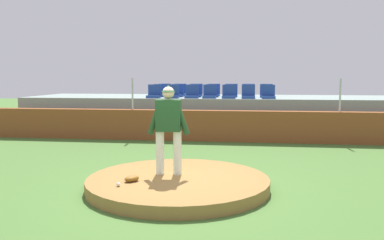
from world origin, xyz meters
The scene contains 30 objects.
ground_plane centered at (0.00, 0.00, 0.00)m, with size 60.00×60.00×0.00m, color #466F2F.
pitchers_mound centered at (0.00, 0.00, 0.11)m, with size 3.54×3.54×0.22m, color olive.
pitcher centered at (-0.23, 0.24, 1.26)m, with size 0.85×0.29×1.78m.
baseball centered at (-0.95, -0.78, 0.26)m, with size 0.07×0.07×0.07m, color white.
fielding_glove centered at (-0.80, -0.42, 0.28)m, with size 0.30×0.20×0.11m, color brown.
brick_barrier centered at (0.00, 5.89, 0.52)m, with size 16.83×0.40×1.04m, color brown.
fence_post_left centered at (-2.58, 5.89, 1.58)m, with size 0.06×0.06×1.08m, color silver.
fence_post_right centered at (4.32, 5.89, 1.58)m, with size 0.06×0.06×1.08m, color silver.
bleacher_platform centered at (0.00, 8.48, 0.69)m, with size 14.58×3.71×1.38m, color gray.
stadium_chair_0 centered at (-2.11, 7.14, 1.54)m, with size 0.48×0.44×0.50m.
stadium_chair_1 centered at (-1.41, 7.13, 1.54)m, with size 0.48×0.44×0.50m.
stadium_chair_2 centered at (-0.68, 7.17, 1.54)m, with size 0.48×0.44×0.50m.
stadium_chair_3 centered at (-0.02, 7.17, 1.54)m, with size 0.48×0.44×0.50m.
stadium_chair_4 centered at (0.68, 7.14, 1.54)m, with size 0.48×0.44×0.50m.
stadium_chair_5 centered at (1.39, 7.13, 1.54)m, with size 0.48×0.44×0.50m.
stadium_chair_6 centered at (2.11, 7.17, 1.54)m, with size 0.48×0.44×0.50m.
stadium_chair_7 centered at (-2.10, 8.03, 1.54)m, with size 0.48×0.44×0.50m.
stadium_chair_8 centered at (-1.39, 8.05, 1.54)m, with size 0.48×0.44×0.50m.
stadium_chair_9 centered at (-0.67, 8.07, 1.54)m, with size 0.48×0.44×0.50m.
stadium_chair_10 centered at (0.00, 8.07, 1.54)m, with size 0.48×0.44×0.50m.
stadium_chair_11 centered at (0.72, 8.08, 1.54)m, with size 0.48×0.44×0.50m.
stadium_chair_12 centered at (1.40, 8.03, 1.54)m, with size 0.48×0.44×0.50m.
stadium_chair_13 centered at (2.09, 8.05, 1.54)m, with size 0.48×0.44×0.50m.
stadium_chair_14 centered at (-2.07, 8.97, 1.54)m, with size 0.48×0.44×0.50m.
stadium_chair_15 centered at (-1.42, 8.93, 1.54)m, with size 0.48×0.44×0.50m.
stadium_chair_16 centered at (-0.73, 8.97, 1.54)m, with size 0.48×0.44×0.50m.
stadium_chair_17 centered at (0.00, 8.95, 1.54)m, with size 0.48×0.44×0.50m.
stadium_chair_18 centered at (0.72, 8.92, 1.54)m, with size 0.48×0.44×0.50m.
stadium_chair_19 centered at (1.41, 8.96, 1.54)m, with size 0.48×0.44×0.50m.
stadium_chair_20 centered at (2.12, 8.93, 1.54)m, with size 0.48×0.44×0.50m.
Camera 1 is at (1.27, -7.48, 2.17)m, focal length 37.29 mm.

